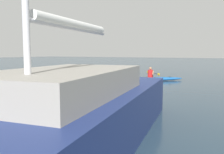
% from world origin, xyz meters
% --- Properties ---
extents(ground_plane, '(160.00, 160.00, 0.00)m').
position_xyz_m(ground_plane, '(0.00, 0.00, 0.00)').
color(ground_plane, '#233847').
extents(kayak, '(4.22, 3.88, 0.29)m').
position_xyz_m(kayak, '(-0.70, -2.82, 0.14)').
color(kayak, '#1959A5').
rests_on(kayak, ground).
extents(kayaker, '(1.62, 1.79, 0.77)m').
position_xyz_m(kayaker, '(-0.69, -2.81, 0.60)').
color(kayaker, red).
rests_on(kayaker, kayak).
extents(sailboat_far_left_berth, '(4.40, 10.55, 12.89)m').
position_xyz_m(sailboat_far_left_berth, '(-3.13, 10.51, 0.75)').
color(sailboat_far_left_berth, navy).
rests_on(sailboat_far_left_berth, ground).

